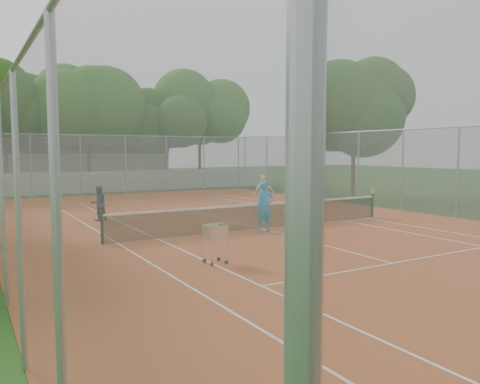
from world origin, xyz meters
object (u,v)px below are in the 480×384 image
player_far_left (99,203)px  player_far_right (264,194)px  ball_hopper (215,242)px  tennis_net (260,216)px  clubhouse (63,159)px  player_near (265,207)px

player_far_left → player_far_right: (7.51, -1.30, 0.16)m
player_far_right → ball_hopper: player_far_right is taller
player_far_left → player_far_right: player_far_right is taller
tennis_net → player_far_left: 7.06m
player_far_left → clubhouse: bearing=-108.2°
clubhouse → player_near: size_ratio=8.85×
clubhouse → player_near: clubhouse is taller
clubhouse → player_far_right: clubhouse is taller
player_near → player_far_left: 7.42m
clubhouse → player_far_right: bearing=-79.3°
player_far_right → ball_hopper: 10.48m
ball_hopper → player_far_left: bearing=112.8°
player_far_left → tennis_net: bearing=120.9°
tennis_net → ball_hopper: bearing=-134.8°
tennis_net → player_far_left: player_far_left is taller
tennis_net → clubhouse: clubhouse is taller
player_near → player_far_left: bearing=130.4°
clubhouse → player_far_left: (-2.76, -23.80, -1.45)m
player_near → clubhouse: bearing=96.3°
player_far_left → ball_hopper: player_far_left is taller
player_near → player_far_right: size_ratio=1.04×
clubhouse → tennis_net: bearing=-86.1°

